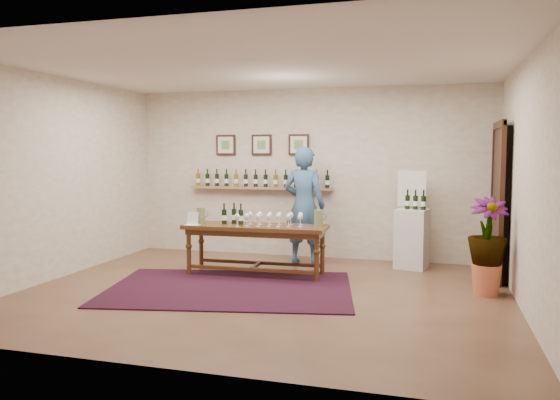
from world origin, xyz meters
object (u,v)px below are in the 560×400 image
(display_pedestal, at_px, (412,239))
(potted_plant, at_px, (487,246))
(person, at_px, (304,206))
(tasting_table, at_px, (256,233))

(display_pedestal, relative_size, potted_plant, 0.86)
(display_pedestal, height_order, person, person)
(tasting_table, distance_m, person, 1.13)
(display_pedestal, distance_m, person, 1.72)
(tasting_table, relative_size, display_pedestal, 2.29)
(tasting_table, height_order, potted_plant, potted_plant)
(display_pedestal, xyz_separation_m, person, (-1.65, -0.14, 0.47))
(tasting_table, relative_size, potted_plant, 1.97)
(display_pedestal, height_order, potted_plant, potted_plant)
(tasting_table, height_order, display_pedestal, display_pedestal)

